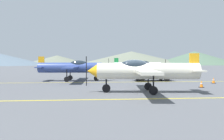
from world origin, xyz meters
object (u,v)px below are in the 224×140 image
object	(u,v)px
airplane_near	(143,70)
traffic_cone_front	(201,84)
car_sedan	(152,73)
traffic_cone_side	(214,80)
airplane_mid	(73,67)
airplane_far	(139,66)

from	to	relation	value
airplane_near	traffic_cone_front	xyz separation A→B (m)	(5.58, 2.54, -1.27)
traffic_cone_front	car_sedan	bearing A→B (deg)	110.16
traffic_cone_side	traffic_cone_front	bearing A→B (deg)	-131.66
airplane_mid	car_sedan	world-z (taller)	airplane_mid
traffic_cone_front	airplane_near	bearing A→B (deg)	-155.54
airplane_near	airplane_far	distance (m)	18.39
traffic_cone_front	traffic_cone_side	xyz separation A→B (m)	(3.00, 3.38, 0.00)
airplane_mid	traffic_cone_front	size ratio (longest dim) A/B	15.65
car_sedan	airplane_far	bearing A→B (deg)	87.35
airplane_mid	airplane_far	size ratio (longest dim) A/B	1.00
airplane_near	airplane_mid	size ratio (longest dim) A/B	1.00
airplane_near	car_sedan	size ratio (longest dim) A/B	2.09
traffic_cone_side	airplane_mid	bearing A→B (deg)	164.79
airplane_far	traffic_cone_side	world-z (taller)	airplane_far
car_sedan	traffic_cone_side	size ratio (longest dim) A/B	7.50
car_sedan	traffic_cone_front	distance (m)	7.09
airplane_far	car_sedan	size ratio (longest dim) A/B	2.09
airplane_mid	traffic_cone_front	xyz separation A→B (m)	(11.37, -7.29, -1.27)
traffic_cone_front	traffic_cone_side	size ratio (longest dim) A/B	1.00
airplane_near	traffic_cone_side	xyz separation A→B (m)	(8.58, 5.91, -1.27)
airplane_near	traffic_cone_side	size ratio (longest dim) A/B	15.69
airplane_far	car_sedan	world-z (taller)	airplane_far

